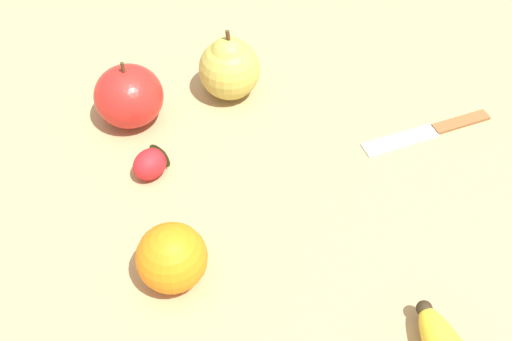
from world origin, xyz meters
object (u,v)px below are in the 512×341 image
at_px(orange, 172,258).
at_px(pear, 229,67).
at_px(strawberry, 152,162).
at_px(apple, 129,96).
at_px(paring_knife, 432,130).

distance_m(orange, pear, 0.28).
relative_size(orange, strawberry, 1.22).
relative_size(strawberry, apple, 0.65).
xyz_separation_m(strawberry, paring_knife, (-0.11, 0.32, -0.01)).
bearing_deg(orange, paring_knife, 133.30).
bearing_deg(paring_knife, orange, 103.53).
height_order(strawberry, paring_knife, strawberry).
xyz_separation_m(apple, paring_knife, (-0.03, 0.37, -0.03)).
bearing_deg(apple, pear, 120.79).
bearing_deg(orange, pear, 178.93).
bearing_deg(orange, strawberry, -156.43).
xyz_separation_m(pear, paring_knife, (0.03, 0.26, -0.04)).
height_order(orange, apple, apple).
height_order(strawberry, apple, apple).
distance_m(strawberry, apple, 0.10).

